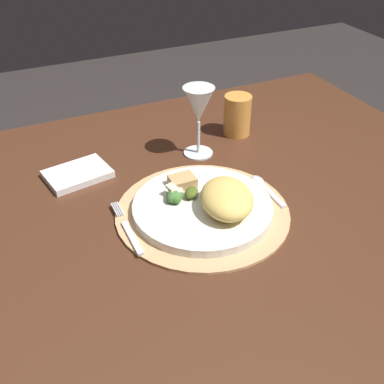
{
  "coord_description": "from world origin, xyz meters",
  "views": [
    {
      "loc": [
        -0.32,
        -0.71,
        1.31
      ],
      "look_at": [
        0.01,
        0.02,
        0.75
      ],
      "focal_mm": 44.48,
      "sensor_mm": 36.0,
      "label": 1
    }
  ],
  "objects": [
    {
      "name": "dining_table",
      "position": [
        0.0,
        0.0,
        0.58
      ],
      "size": [
        1.34,
        1.01,
        0.73
      ],
      "color": "#492818",
      "rests_on": "ground"
    },
    {
      "name": "pasta_serving",
      "position": [
        0.04,
        -0.07,
        0.78
      ],
      "size": [
        0.14,
        0.16,
        0.05
      ],
      "primitive_type": "ellipsoid",
      "rotation": [
        0.0,
        0.0,
        4.39
      ],
      "color": "#EBC460",
      "rests_on": "dinner_plate"
    },
    {
      "name": "dinner_plate",
      "position": [
        0.01,
        -0.03,
        0.75
      ],
      "size": [
        0.28,
        0.28,
        0.02
      ],
      "primitive_type": "cylinder",
      "color": "silver",
      "rests_on": "placemat"
    },
    {
      "name": "amber_tumbler",
      "position": [
        0.24,
        0.24,
        0.78
      ],
      "size": [
        0.07,
        0.07,
        0.1
      ],
      "primitive_type": "cylinder",
      "color": "gold",
      "rests_on": "dining_table"
    },
    {
      "name": "fork",
      "position": [
        -0.14,
        -0.03,
        0.74
      ],
      "size": [
        0.01,
        0.17,
        0.0
      ],
      "color": "silver",
      "rests_on": "placemat"
    },
    {
      "name": "napkin",
      "position": [
        -0.18,
        0.21,
        0.74
      ],
      "size": [
        0.15,
        0.12,
        0.02
      ],
      "primitive_type": "cube",
      "rotation": [
        0.0,
        0.0,
        0.18
      ],
      "color": "white",
      "rests_on": "dining_table"
    },
    {
      "name": "placemat",
      "position": [
        0.01,
        -0.03,
        0.73
      ],
      "size": [
        0.35,
        0.35,
        0.01
      ],
      "primitive_type": "cylinder",
      "color": "tan",
      "rests_on": "dining_table"
    },
    {
      "name": "spoon",
      "position": [
        0.17,
        -0.01,
        0.74
      ],
      "size": [
        0.02,
        0.13,
        0.01
      ],
      "color": "silver",
      "rests_on": "placemat"
    },
    {
      "name": "salad_greens",
      "position": [
        -0.03,
        -0.0,
        0.77
      ],
      "size": [
        0.08,
        0.06,
        0.03
      ],
      "color": "#437436",
      "rests_on": "dinner_plate"
    },
    {
      "name": "wine_glass",
      "position": [
        0.1,
        0.19,
        0.85
      ],
      "size": [
        0.07,
        0.07,
        0.17
      ],
      "color": "silver",
      "rests_on": "dining_table"
    },
    {
      "name": "bread_piece",
      "position": [
        -0.0,
        0.04,
        0.76
      ],
      "size": [
        0.05,
        0.04,
        0.02
      ],
      "primitive_type": "cube",
      "rotation": [
        0.0,
        0.0,
        0.0
      ],
      "color": "tan",
      "rests_on": "dinner_plate"
    }
  ]
}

